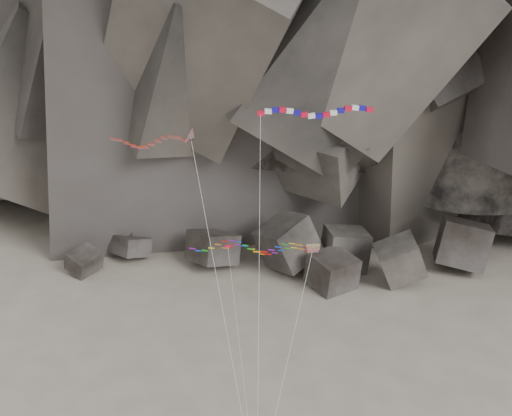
% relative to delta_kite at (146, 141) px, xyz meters
% --- Properties ---
extents(boulder_field, '(60.98, 17.81, 9.26)m').
position_rel_delta_kite_xyz_m(boulder_field, '(10.87, 31.92, -25.25)').
color(boulder_field, '#47423F').
rests_on(boulder_field, ground).
extents(delta_kite, '(16.34, 14.23, 27.65)m').
position_rel_delta_kite_xyz_m(delta_kite, '(0.00, 0.00, 0.00)').
color(delta_kite, red).
rests_on(delta_kite, ground).
extents(banner_kite, '(10.06, 17.41, 29.33)m').
position_rel_delta_kite_xyz_m(banner_kite, '(14.84, 2.43, 2.50)').
color(banner_kite, red).
rests_on(banner_kite, ground).
extents(parafoil_kite, '(12.31, 11.39, 18.35)m').
position_rel_delta_kite_xyz_m(parafoil_kite, '(9.55, -2.14, -8.67)').
color(parafoil_kite, yellow).
rests_on(parafoil_kite, ground).
extents(pennant_kite, '(4.69, 10.19, 17.91)m').
position_rel_delta_kite_xyz_m(pennant_kite, '(9.27, -5.84, -13.25)').
color(pennant_kite, red).
rests_on(pennant_kite, ground).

